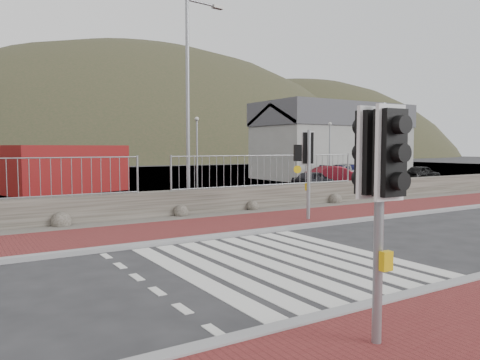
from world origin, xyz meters
TOP-DOWN VIEW (x-y plane):
  - ground at (0.00, 0.00)m, footprint 220.00×220.00m
  - sidewalk_far at (0.00, 4.50)m, footprint 40.00×3.00m
  - kerb_near at (0.00, -3.00)m, footprint 40.00×0.25m
  - kerb_far at (0.00, 3.00)m, footprint 40.00×0.25m
  - zebra_crossing at (-0.00, 0.00)m, footprint 4.62×5.60m
  - gravel_strip at (0.00, 6.50)m, footprint 40.00×1.50m
  - stone_wall at (0.00, 7.30)m, footprint 40.00×0.60m
  - railing at (0.00, 7.15)m, footprint 18.07×0.07m
  - quay at (0.00, 27.90)m, footprint 120.00×40.00m
  - water at (0.00, 62.90)m, footprint 220.00×50.00m
  - harbor_building at (20.00, 19.90)m, footprint 12.20×6.20m
  - hills_backdrop at (6.74, 87.90)m, footprint 254.00×90.00m
  - traffic_signal_near at (-1.61, -3.99)m, footprint 0.43×0.27m
  - traffic_signal_far at (3.99, 3.94)m, footprint 0.73×0.48m
  - streetlight at (1.85, 8.12)m, footprint 1.68×0.38m
  - shipping_container at (-0.50, 18.27)m, footprint 6.52×4.20m
  - car_a at (11.67, 12.49)m, footprint 3.45×2.24m
  - car_b at (14.79, 14.00)m, footprint 3.99×2.15m
  - car_c at (17.36, 15.13)m, footprint 4.53×2.08m
  - car_d at (17.25, 15.32)m, footprint 4.99×2.91m
  - car_e at (22.79, 13.67)m, footprint 3.42×1.64m

SIDE VIEW (x-z plane):
  - hills_backdrop at x=6.74m, z-range -73.05..26.95m
  - ground at x=0.00m, z-range 0.00..0.00m
  - quay at x=0.00m, z-range -0.25..0.25m
  - water at x=0.00m, z-range -0.03..0.03m
  - zebra_crossing at x=0.00m, z-range 0.00..0.01m
  - gravel_strip at x=0.00m, z-range 0.00..0.06m
  - sidewalk_far at x=0.00m, z-range 0.00..0.08m
  - kerb_near at x=0.00m, z-range -0.01..0.11m
  - kerb_far at x=0.00m, z-range -0.01..0.11m
  - stone_wall at x=0.00m, z-range 0.00..0.90m
  - car_a at x=11.67m, z-range 0.00..1.09m
  - car_e at x=22.79m, z-range 0.00..1.13m
  - car_b at x=14.79m, z-range 0.00..1.25m
  - car_c at x=17.36m, z-range 0.00..1.28m
  - car_d at x=17.25m, z-range 0.00..1.31m
  - shipping_container at x=-0.50m, z-range 0.00..2.52m
  - railing at x=0.00m, z-range 1.21..2.43m
  - traffic_signal_near at x=-1.61m, z-range 0.65..3.57m
  - traffic_signal_far at x=3.99m, z-range 0.67..3.65m
  - harbor_building at x=20.00m, z-range 0.03..5.83m
  - streetlight at x=1.85m, z-range 0.50..8.40m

